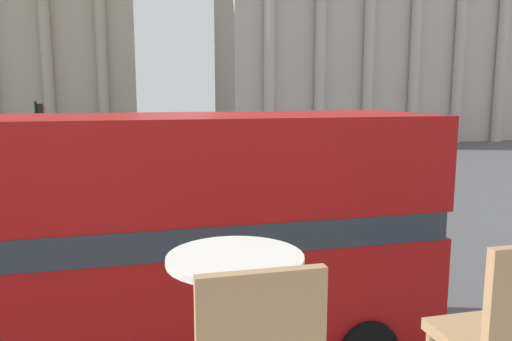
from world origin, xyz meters
TOP-DOWN VIEW (x-y plane):
  - double_decker_bus at (-0.19, 5.62)m, footprint 11.22×2.76m
  - cafe_dining_table at (0.95, -0.35)m, footprint 0.60×0.60m
  - cafe_chair_1 at (1.89, -0.90)m, footprint 0.40×0.40m
  - plaza_building_right at (22.26, 42.51)m, footprint 27.83×11.30m
  - traffic_light_mid at (-3.34, 20.33)m, footprint 0.42×0.24m
  - pedestrian_white at (0.51, 15.23)m, footprint 0.32×0.32m
  - pedestrian_black at (4.39, 11.59)m, footprint 0.32×0.32m
  - pedestrian_blue at (-1.80, 12.31)m, footprint 0.32×0.32m

SIDE VIEW (x-z plane):
  - pedestrian_black at x=4.39m, z-range 0.13..1.82m
  - pedestrian_white at x=0.51m, z-range 0.13..1.83m
  - pedestrian_blue at x=-1.80m, z-range 0.13..1.87m
  - double_decker_bus at x=-0.19m, z-range 0.23..4.41m
  - traffic_light_mid at x=-3.34m, z-range 0.62..4.77m
  - cafe_chair_1 at x=1.89m, z-range 3.17..4.08m
  - cafe_dining_table at x=0.95m, z-range 3.28..4.01m
  - plaza_building_right at x=22.26m, z-range -0.01..22.44m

